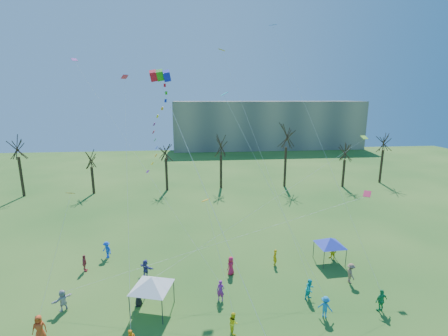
{
  "coord_description": "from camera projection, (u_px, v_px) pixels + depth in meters",
  "views": [
    {
      "loc": [
        -2.5,
        -17.89,
        16.23
      ],
      "look_at": [
        -0.14,
        5.0,
        11.0
      ],
      "focal_mm": 25.0,
      "sensor_mm": 36.0,
      "label": 1
    }
  ],
  "objects": [
    {
      "name": "canopy_tent_blue",
      "position": [
        330.0,
        241.0,
        30.97
      ],
      "size": [
        3.52,
        3.52,
        2.64
      ],
      "color": "#3F3F44",
      "rests_on": "ground"
    },
    {
      "name": "bare_tree_row",
      "position": [
        227.0,
        150.0,
        55.24
      ],
      "size": [
        70.25,
        7.76,
        11.51
      ],
      "color": "black",
      "rests_on": "ground"
    },
    {
      "name": "festival_crowd",
      "position": [
        212.0,
        282.0,
        26.5
      ],
      "size": [
        25.97,
        13.71,
        1.85
      ],
      "color": "#E2491C",
      "rests_on": "ground"
    },
    {
      "name": "distant_building",
      "position": [
        267.0,
        125.0,
        101.28
      ],
      "size": [
        60.0,
        14.0,
        15.0
      ],
      "primitive_type": "cube",
      "color": "gray",
      "rests_on": "ground"
    },
    {
      "name": "small_kites_aloft",
      "position": [
        219.0,
        121.0,
        29.21
      ],
      "size": [
        30.09,
        17.04,
        34.27
      ],
      "color": "#FF5F0D",
      "rests_on": "ground"
    },
    {
      "name": "canopy_tent_white",
      "position": [
        152.0,
        282.0,
        23.71
      ],
      "size": [
        3.77,
        3.77,
        2.94
      ],
      "color": "#3F3F44",
      "rests_on": "ground"
    },
    {
      "name": "big_box_kite",
      "position": [
        161.0,
        130.0,
        22.83
      ],
      "size": [
        4.24,
        6.4,
        20.05
      ],
      "color": "red",
      "rests_on": "ground"
    }
  ]
}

